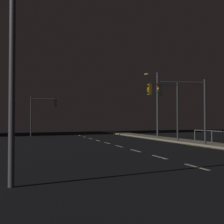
# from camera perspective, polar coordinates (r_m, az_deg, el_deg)

# --- Properties ---
(ground_plane) EXTENTS (112.00, 112.00, 0.00)m
(ground_plane) POSITION_cam_1_polar(r_m,az_deg,el_deg) (22.19, 3.66, -6.48)
(ground_plane) COLOR black
(ground_plane) RESTS_ON ground
(lane_markings_center) EXTENTS (0.14, 50.00, 0.01)m
(lane_markings_center) POSITION_cam_1_polar(r_m,az_deg,el_deg) (25.54, 1.25, -5.84)
(lane_markings_center) COLOR silver
(lane_markings_center) RESTS_ON ground
(lane_edge_line) EXTENTS (0.14, 53.00, 0.01)m
(lane_edge_line) POSITION_cam_1_polar(r_m,az_deg,el_deg) (29.01, 11.75, -5.30)
(lane_edge_line) COLOR gold
(lane_edge_line) RESTS_ON ground
(traffic_light_mid_left) EXTENTS (3.17, 0.64, 5.36)m
(traffic_light_mid_left) POSITION_cam_1_polar(r_m,az_deg,el_deg) (30.60, 8.96, 2.12)
(traffic_light_mid_left) COLOR #38383D
(traffic_light_mid_left) RESTS_ON sidewalk_right
(traffic_light_near_right) EXTENTS (3.30, 0.34, 5.04)m
(traffic_light_near_right) POSITION_cam_1_polar(r_m,az_deg,el_deg) (43.58, -11.71, 0.55)
(traffic_light_near_right) COLOR #38383D
(traffic_light_near_right) RESTS_ON ground
(traffic_light_near_left) EXTENTS (3.83, 0.69, 4.99)m
(traffic_light_near_left) POSITION_cam_1_polar(r_m,az_deg,el_deg) (26.14, 12.07, 2.31)
(traffic_light_near_left) COLOR #38383D
(traffic_light_near_left) RESTS_ON sidewalk_right
(street_lamp_corner) EXTENTS (1.64, 0.36, 7.29)m
(street_lamp_corner) POSITION_cam_1_polar(r_m,az_deg,el_deg) (38.10, 7.39, 2.29)
(street_lamp_corner) COLOR #4C4C51
(street_lamp_corner) RESTS_ON sidewalk_right
(street_lamp_across_street) EXTENTS (1.93, 0.79, 7.71)m
(street_lamp_across_street) POSITION_cam_1_polar(r_m,az_deg,el_deg) (10.28, -14.96, 13.84)
(street_lamp_across_street) COLOR #4C4C51
(street_lamp_across_street) RESTS_ON ground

